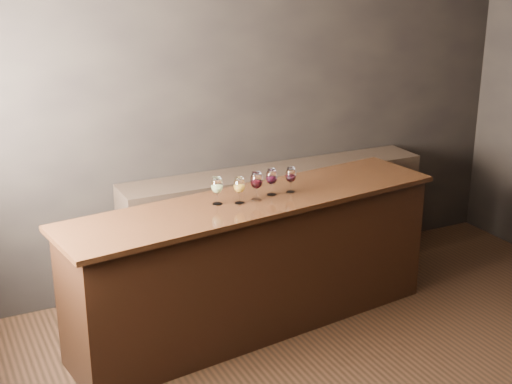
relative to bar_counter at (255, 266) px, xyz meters
name	(u,v)px	position (x,y,z in m)	size (l,w,h in m)	color
room_shell	(379,118)	(0.14, -1.20, 1.33)	(5.02, 4.52, 2.81)	black
bar_counter	(255,266)	(0.00, 0.00, 0.00)	(2.75, 0.60, 0.96)	black
bar_top	(255,201)	(0.00, 0.00, 0.50)	(2.85, 0.66, 0.04)	black
back_bar_shelf	(276,223)	(0.55, 0.72, -0.01)	(2.63, 0.40, 0.95)	black
glass_white	(217,186)	(-0.28, 0.02, 0.65)	(0.08, 0.08, 0.19)	white
glass_amber	(239,186)	(-0.14, -0.03, 0.65)	(0.08, 0.08, 0.19)	white
glass_red_a	(256,181)	(0.00, -0.02, 0.66)	(0.09, 0.09, 0.21)	white
glass_red_b	(272,177)	(0.15, 0.03, 0.65)	(0.08, 0.08, 0.19)	white
glass_red_c	(291,176)	(0.30, 0.02, 0.64)	(0.08, 0.08, 0.18)	white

